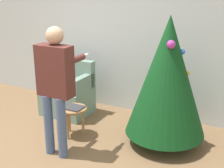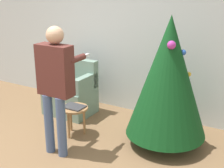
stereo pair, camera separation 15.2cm
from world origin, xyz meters
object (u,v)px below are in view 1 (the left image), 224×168
at_px(side_stool, 73,112).
at_px(christmas_tree, 167,77).
at_px(armchair, 68,94).
at_px(person_standing, 55,80).

bearing_deg(side_stool, christmas_tree, 17.39).
xyz_separation_m(armchair, side_stool, (0.54, -0.64, 0.02)).
relative_size(christmas_tree, side_stool, 4.13).
height_order(armchair, side_stool, armchair).
height_order(armchair, person_standing, person_standing).
distance_m(christmas_tree, armchair, 1.92).
bearing_deg(person_standing, side_stool, 102.73).
distance_m(armchair, side_stool, 0.84).
distance_m(person_standing, side_stool, 0.82).
bearing_deg(armchair, side_stool, -49.89).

